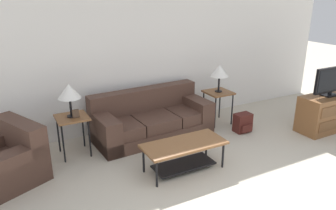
# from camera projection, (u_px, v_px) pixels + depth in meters

# --- Properties ---
(wall_back) EXTENTS (8.86, 0.06, 2.60)m
(wall_back) POSITION_uv_depth(u_px,v_px,m) (141.00, 59.00, 6.03)
(wall_back) COLOR white
(wall_back) RESTS_ON ground_plane
(couch) EXTENTS (2.14, 1.03, 0.82)m
(couch) POSITION_uv_depth(u_px,v_px,m) (151.00, 120.00, 5.87)
(couch) COLOR #4C3328
(couch) RESTS_ON ground_plane
(armchair) EXTENTS (1.30, 1.29, 0.80)m
(armchair) POSITION_uv_depth(u_px,v_px,m) (2.00, 163.00, 4.44)
(armchair) COLOR #4C3328
(armchair) RESTS_ON ground_plane
(coffee_table) EXTENTS (1.21, 0.55, 0.43)m
(coffee_table) POSITION_uv_depth(u_px,v_px,m) (184.00, 150.00, 4.72)
(coffee_table) COLOR brown
(coffee_table) RESTS_ON ground_plane
(side_table_left) EXTENTS (0.48, 0.48, 0.65)m
(side_table_left) POSITION_uv_depth(u_px,v_px,m) (72.00, 121.00, 5.10)
(side_table_left) COLOR brown
(side_table_left) RESTS_ON ground_plane
(side_table_right) EXTENTS (0.48, 0.48, 0.65)m
(side_table_right) POSITION_uv_depth(u_px,v_px,m) (218.00, 95.00, 6.34)
(side_table_right) COLOR brown
(side_table_right) RESTS_ON ground_plane
(table_lamp_left) EXTENTS (0.35, 0.35, 0.52)m
(table_lamp_left) POSITION_uv_depth(u_px,v_px,m) (69.00, 92.00, 4.94)
(table_lamp_left) COLOR black
(table_lamp_left) RESTS_ON side_table_left
(table_lamp_right) EXTENTS (0.35, 0.35, 0.52)m
(table_lamp_right) POSITION_uv_depth(u_px,v_px,m) (219.00, 71.00, 6.18)
(table_lamp_right) COLOR black
(table_lamp_right) RESTS_ON side_table_right
(tv_console) EXTENTS (1.11, 0.50, 0.68)m
(tv_console) POSITION_uv_depth(u_px,v_px,m) (326.00, 113.00, 6.09)
(tv_console) COLOR brown
(tv_console) RESTS_ON ground_plane
(television) EXTENTS (0.84, 0.20, 0.53)m
(television) POSITION_uv_depth(u_px,v_px,m) (332.00, 80.00, 5.88)
(television) COLOR black
(television) RESTS_ON tv_console
(backpack) EXTENTS (0.32, 0.28, 0.35)m
(backpack) POSITION_uv_depth(u_px,v_px,m) (243.00, 123.00, 6.07)
(backpack) COLOR #4C1E19
(backpack) RESTS_ON ground_plane
(picture_frame) EXTENTS (0.10, 0.04, 0.13)m
(picture_frame) POSITION_uv_depth(u_px,v_px,m) (76.00, 114.00, 5.02)
(picture_frame) COLOR #4C3828
(picture_frame) RESTS_ON side_table_left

